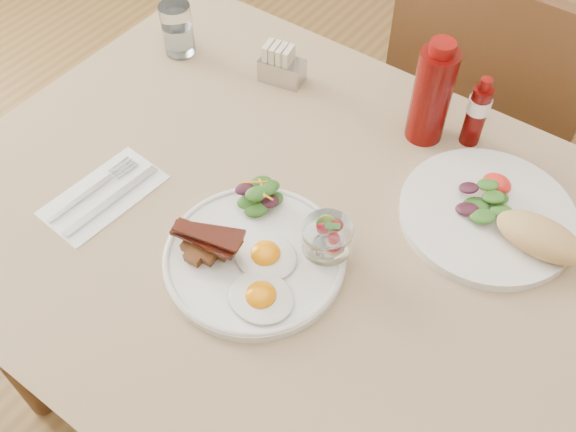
% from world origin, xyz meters
% --- Properties ---
extents(table, '(1.33, 0.88, 0.75)m').
position_xyz_m(table, '(0.00, 0.00, 0.66)').
color(table, '#53321A').
rests_on(table, ground).
extents(chair_far, '(0.42, 0.42, 0.93)m').
position_xyz_m(chair_far, '(0.00, 0.66, 0.52)').
color(chair_far, '#53321A').
rests_on(chair_far, ground).
extents(main_plate, '(0.28, 0.28, 0.02)m').
position_xyz_m(main_plate, '(-0.08, -0.10, 0.76)').
color(main_plate, silver).
rests_on(main_plate, table).
extents(fried_eggs, '(0.16, 0.18, 0.03)m').
position_xyz_m(fried_eggs, '(-0.05, -0.12, 0.78)').
color(fried_eggs, silver).
rests_on(fried_eggs, main_plate).
extents(bacon_potato_pile, '(0.12, 0.08, 0.05)m').
position_xyz_m(bacon_potato_pile, '(-0.15, -0.14, 0.79)').
color(bacon_potato_pile, '#653114').
rests_on(bacon_potato_pile, main_plate).
extents(side_salad, '(0.08, 0.07, 0.04)m').
position_xyz_m(side_salad, '(-0.14, -0.01, 0.79)').
color(side_salad, '#1C5115').
rests_on(side_salad, main_plate).
extents(fruit_cup, '(0.08, 0.08, 0.08)m').
position_xyz_m(fruit_cup, '(0.00, -0.03, 0.81)').
color(fruit_cup, white).
rests_on(fruit_cup, main_plate).
extents(second_plate, '(0.30, 0.28, 0.07)m').
position_xyz_m(second_plate, '(0.19, 0.19, 0.77)').
color(second_plate, silver).
rests_on(second_plate, table).
extents(ketchup_bottle, '(0.08, 0.08, 0.20)m').
position_xyz_m(ketchup_bottle, '(-0.01, 0.30, 0.85)').
color(ketchup_bottle, '#520604').
rests_on(ketchup_bottle, table).
extents(hot_sauce_bottle, '(0.05, 0.05, 0.14)m').
position_xyz_m(hot_sauce_bottle, '(0.07, 0.34, 0.82)').
color(hot_sauce_bottle, '#520604').
rests_on(hot_sauce_bottle, table).
extents(sugar_caddy, '(0.09, 0.06, 0.08)m').
position_xyz_m(sugar_caddy, '(-0.31, 0.28, 0.78)').
color(sugar_caddy, '#AEAEB3').
rests_on(sugar_caddy, table).
extents(water_glass, '(0.06, 0.06, 0.11)m').
position_xyz_m(water_glass, '(-0.53, 0.23, 0.80)').
color(water_glass, white).
rests_on(water_glass, table).
extents(napkin_cutlery, '(0.13, 0.21, 0.01)m').
position_xyz_m(napkin_cutlery, '(-0.37, -0.14, 0.75)').
color(napkin_cutlery, white).
rests_on(napkin_cutlery, table).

